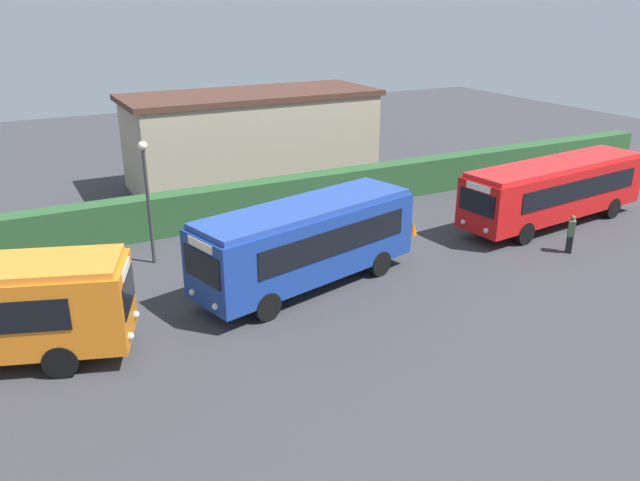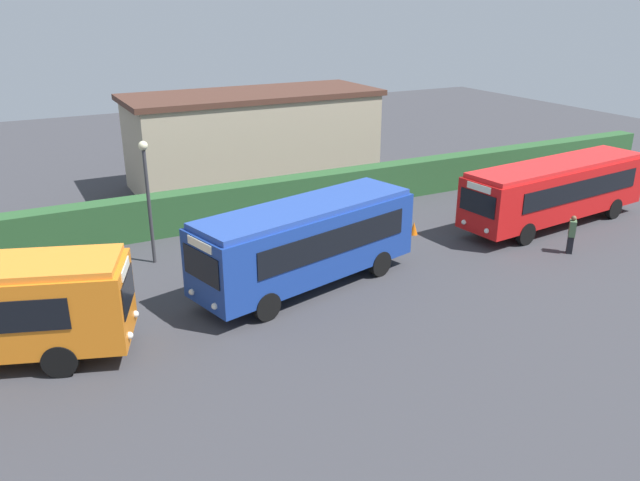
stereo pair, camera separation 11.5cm
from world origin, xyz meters
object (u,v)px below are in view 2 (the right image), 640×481
(person_center, at_px, (1,277))
(lamppost, at_px, (147,187))
(bus_red, at_px, (555,189))
(person_right, at_px, (242,253))
(person_far, at_px, (572,234))
(bus_blue, at_px, (306,240))
(traffic_cone, at_px, (414,228))

(person_center, height_order, lamppost, lamppost)
(bus_red, relative_size, person_right, 5.72)
(person_right, bearing_deg, person_far, -155.36)
(person_center, distance_m, person_far, 22.11)
(person_right, bearing_deg, bus_red, -142.03)
(bus_blue, xyz_separation_m, person_center, (-10.04, 3.71, -0.87))
(person_far, height_order, lamppost, lamppost)
(person_far, bearing_deg, person_right, -151.70)
(person_center, bearing_deg, person_far, -92.80)
(person_center, xyz_separation_m, lamppost, (5.56, 1.17, 2.21))
(traffic_cone, distance_m, lamppost, 11.81)
(bus_blue, distance_m, traffic_cone, 7.42)
(bus_blue, xyz_separation_m, person_far, (11.27, -2.21, -0.96))
(person_right, bearing_deg, lamppost, -6.80)
(bus_red, height_order, lamppost, lamppost)
(lamppost, bearing_deg, bus_blue, -47.43)
(bus_blue, relative_size, lamppost, 1.83)
(bus_red, bearing_deg, person_far, 49.12)
(person_right, xyz_separation_m, traffic_cone, (8.58, 0.80, -0.69))
(lamppost, bearing_deg, person_far, -24.24)
(person_far, bearing_deg, traffic_cone, 178.35)
(bus_red, bearing_deg, bus_blue, -2.35)
(bus_blue, bearing_deg, lamppost, -61.54)
(bus_red, bearing_deg, person_center, -12.86)
(person_center, height_order, traffic_cone, person_center)
(traffic_cone, relative_size, lamppost, 0.12)
(person_center, xyz_separation_m, person_right, (8.22, -1.86, 0.03))
(traffic_cone, bearing_deg, lamppost, 168.82)
(person_right, distance_m, lamppost, 4.58)
(bus_blue, height_order, bus_red, bus_blue)
(lamppost, bearing_deg, bus_red, -12.82)
(person_center, bearing_deg, traffic_cone, -80.86)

